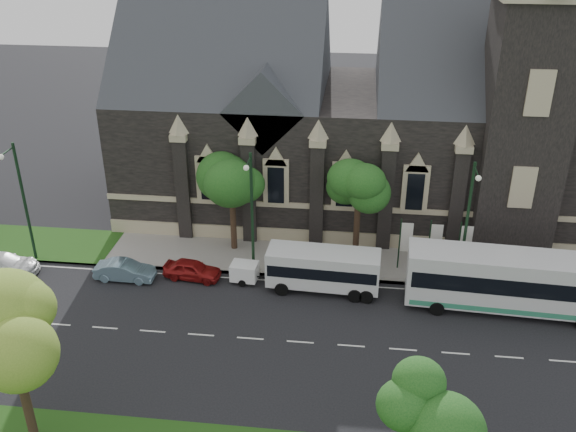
# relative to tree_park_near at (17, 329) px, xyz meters

# --- Properties ---
(ground) EXTENTS (160.00, 160.00, 0.00)m
(ground) POSITION_rel_tree_park_near_xyz_m (11.77, 8.77, -6.42)
(ground) COLOR black
(ground) RESTS_ON ground
(sidewalk) EXTENTS (80.00, 5.00, 0.15)m
(sidewalk) POSITION_rel_tree_park_near_xyz_m (11.77, 18.27, -6.34)
(sidewalk) COLOR gray
(sidewalk) RESTS_ON ground
(museum) EXTENTS (40.00, 17.70, 29.90)m
(museum) POSITION_rel_tree_park_near_xyz_m (16.89, 27.55, 1.75)
(museum) COLOR black
(museum) RESTS_ON ground
(tree_park_near) EXTENTS (4.42, 4.42, 8.56)m
(tree_park_near) POSITION_rel_tree_park_near_xyz_m (0.00, 0.00, 0.00)
(tree_park_near) COLOR black
(tree_park_near) RESTS_ON ground
(tree_park_east) EXTENTS (3.40, 3.40, 6.28)m
(tree_park_east) POSITION_rel_tree_park_near_xyz_m (17.95, -0.55, -1.80)
(tree_park_east) COLOR black
(tree_park_east) RESTS_ON ground
(tree_walk_right) EXTENTS (4.08, 4.08, 7.80)m
(tree_walk_right) POSITION_rel_tree_park_near_xyz_m (14.98, 19.48, -0.60)
(tree_walk_right) COLOR black
(tree_walk_right) RESTS_ON ground
(tree_walk_left) EXTENTS (3.91, 3.91, 7.64)m
(tree_walk_left) POSITION_rel_tree_park_near_xyz_m (5.97, 19.47, -0.68)
(tree_walk_left) COLOR black
(tree_walk_left) RESTS_ON ground
(street_lamp_near) EXTENTS (0.36, 1.88, 9.00)m
(street_lamp_near) POSITION_rel_tree_park_near_xyz_m (21.77, 15.86, -1.30)
(street_lamp_near) COLOR black
(street_lamp_near) RESTS_ON ground
(street_lamp_mid) EXTENTS (0.36, 1.88, 9.00)m
(street_lamp_mid) POSITION_rel_tree_park_near_xyz_m (7.77, 15.86, -1.30)
(street_lamp_mid) COLOR black
(street_lamp_mid) RESTS_ON ground
(street_lamp_far) EXTENTS (0.36, 1.88, 9.00)m
(street_lamp_far) POSITION_rel_tree_park_near_xyz_m (-8.23, 15.86, -1.30)
(street_lamp_far) COLOR black
(street_lamp_far) RESTS_ON ground
(banner_flag_left) EXTENTS (0.90, 0.10, 4.00)m
(banner_flag_left) POSITION_rel_tree_park_near_xyz_m (18.06, 17.77, -4.03)
(banner_flag_left) COLOR black
(banner_flag_left) RESTS_ON ground
(banner_flag_center) EXTENTS (0.90, 0.10, 4.00)m
(banner_flag_center) POSITION_rel_tree_park_near_xyz_m (20.06, 17.77, -4.03)
(banner_flag_center) COLOR black
(banner_flag_center) RESTS_ON ground
(banner_flag_right) EXTENTS (0.90, 0.10, 4.00)m
(banner_flag_right) POSITION_rel_tree_park_near_xyz_m (22.06, 17.77, -4.03)
(banner_flag_right) COLOR black
(banner_flag_right) RESTS_ON ground
(tour_coach) EXTENTS (13.52, 3.71, 3.90)m
(tour_coach) POSITION_rel_tree_park_near_xyz_m (24.78, 13.63, -4.30)
(tour_coach) COLOR silver
(tour_coach) RESTS_ON ground
(shuttle_bus) EXTENTS (7.52, 2.92, 2.86)m
(shuttle_bus) POSITION_rel_tree_park_near_xyz_m (12.72, 14.64, -4.76)
(shuttle_bus) COLOR silver
(shuttle_bus) RESTS_ON ground
(box_trailer) EXTENTS (2.63, 1.55, 1.38)m
(box_trailer) POSITION_rel_tree_park_near_xyz_m (7.33, 14.97, -5.63)
(box_trailer) COLOR white
(box_trailer) RESTS_ON ground
(sedan) EXTENTS (4.15, 1.49, 1.36)m
(sedan) POSITION_rel_tree_park_near_xyz_m (-0.87, 14.30, -5.74)
(sedan) COLOR #7091A2
(sedan) RESTS_ON ground
(car_far_red) EXTENTS (4.13, 2.05, 1.35)m
(car_far_red) POSITION_rel_tree_park_near_xyz_m (3.69, 14.97, -5.74)
(car_far_red) COLOR maroon
(car_far_red) RESTS_ON ground
(car_far_white) EXTENTS (5.13, 2.35, 1.45)m
(car_far_white) POSITION_rel_tree_park_near_xyz_m (-9.63, 14.08, -5.69)
(car_far_white) COLOR white
(car_far_white) RESTS_ON ground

